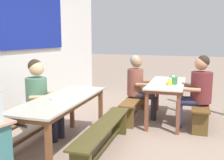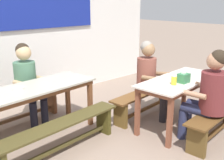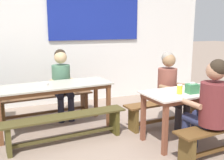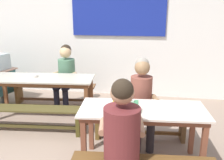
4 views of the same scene
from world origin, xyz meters
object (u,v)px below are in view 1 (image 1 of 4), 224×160
(bench_near_back, at_px, (135,104))
(soup_bowl, at_px, (55,99))
(dining_table_far, at_px, (62,103))
(person_right_near_table, at_px, (139,83))
(dining_table_near, at_px, (167,87))
(person_center_facing, at_px, (40,93))
(bench_far_back, at_px, (26,125))
(person_near_front, at_px, (198,87))
(bench_near_front, at_px, (200,109))
(tissue_box, at_px, (173,80))
(bench_far_front, at_px, (104,134))
(condiment_jar, at_px, (170,82))

(bench_near_back, relative_size, soup_bowl, 10.59)
(dining_table_far, height_order, person_right_near_table, person_right_near_table)
(dining_table_near, bearing_deg, person_center_facing, 133.30)
(bench_far_back, relative_size, person_near_front, 1.36)
(dining_table_far, relative_size, person_right_near_table, 1.52)
(person_center_facing, height_order, soup_bowl, person_center_facing)
(bench_near_back, bearing_deg, dining_table_near, -85.24)
(dining_table_near, distance_m, person_center_facing, 2.33)
(dining_table_far, height_order, bench_near_front, dining_table_far)
(dining_table_far, xyz_separation_m, tissue_box, (1.71, -1.26, 0.14))
(person_near_front, relative_size, soup_bowl, 8.89)
(bench_far_back, distance_m, bench_near_front, 3.05)
(bench_far_front, relative_size, person_near_front, 1.42)
(person_center_facing, bearing_deg, bench_near_back, -35.04)
(bench_far_back, height_order, bench_far_front, same)
(dining_table_near, height_order, bench_far_back, dining_table_near)
(person_near_front, bearing_deg, person_center_facing, 121.96)
(bench_far_back, bearing_deg, dining_table_near, -42.43)
(bench_far_back, xyz_separation_m, person_right_near_table, (1.86, -1.20, 0.43))
(bench_near_back, relative_size, condiment_jar, 11.38)
(dining_table_near, distance_m, condiment_jar, 0.36)
(soup_bowl, bearing_deg, condiment_jar, -36.59)
(person_center_facing, xyz_separation_m, person_near_front, (1.41, -2.27, 0.02))
(bench_far_front, distance_m, person_center_facing, 1.27)
(bench_near_back, xyz_separation_m, bench_near_front, (0.10, -1.22, -0.00))
(person_near_front, bearing_deg, bench_near_front, -9.34)
(dining_table_far, relative_size, bench_near_front, 1.27)
(bench_near_back, xyz_separation_m, soup_bowl, (-1.94, 0.53, 0.48))
(bench_near_front, relative_size, tissue_box, 9.42)
(condiment_jar, bearing_deg, person_near_front, -74.35)
(condiment_jar, bearing_deg, dining_table_near, 18.46)
(tissue_box, bearing_deg, dining_table_near, 47.09)
(person_right_near_table, xyz_separation_m, person_center_facing, (-1.56, 1.16, 0.01))
(person_right_near_table, relative_size, condiment_jar, 9.33)
(dining_table_far, distance_m, person_right_near_table, 1.90)
(bench_near_front, distance_m, person_near_front, 0.51)
(person_near_front, height_order, condiment_jar, person_near_front)
(dining_table_near, height_order, person_center_facing, person_center_facing)
(bench_near_back, height_order, person_center_facing, person_center_facing)
(bench_far_back, bearing_deg, person_center_facing, -7.77)
(tissue_box, bearing_deg, soup_bowl, 145.55)
(dining_table_near, xyz_separation_m, person_right_near_table, (-0.03, 0.54, 0.05))
(bench_near_front, xyz_separation_m, soup_bowl, (-2.04, 1.75, 0.49))
(condiment_jar, bearing_deg, bench_near_front, -54.25)
(condiment_jar, distance_m, soup_bowl, 2.09)
(bench_far_front, xyz_separation_m, soup_bowl, (-0.20, 0.62, 0.48))
(tissue_box, bearing_deg, dining_table_far, 143.62)
(bench_far_front, relative_size, soup_bowl, 12.61)
(condiment_jar, bearing_deg, bench_far_front, 157.16)
(dining_table_far, bearing_deg, person_near_front, -45.65)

